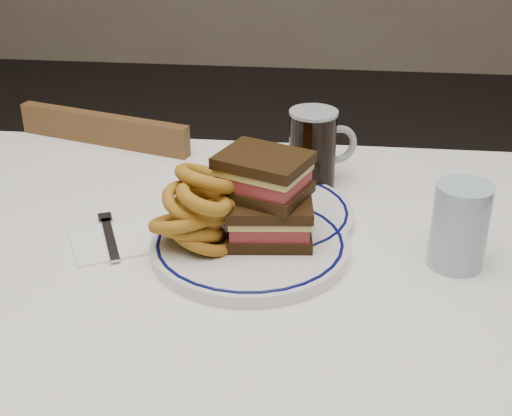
# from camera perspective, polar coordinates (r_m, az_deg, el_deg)

# --- Properties ---
(dining_table) EXTENTS (1.27, 0.87, 0.75)m
(dining_table) POSITION_cam_1_polar(r_m,az_deg,el_deg) (1.13, -5.09, -7.87)
(dining_table) COLOR white
(dining_table) RESTS_ON floor
(chair_far) EXTENTS (0.46, 0.46, 0.81)m
(chair_far) POSITION_cam_1_polar(r_m,az_deg,el_deg) (1.68, -9.05, -3.42)
(chair_far) COLOR #4D3018
(chair_far) RESTS_ON floor
(main_plate) EXTENTS (0.29, 0.29, 0.02)m
(main_plate) POSITION_cam_1_polar(r_m,az_deg,el_deg) (1.05, -0.49, -3.02)
(main_plate) COLOR silver
(main_plate) RESTS_ON dining_table
(reuben_sandwich) EXTENTS (0.15, 0.14, 0.13)m
(reuben_sandwich) POSITION_cam_1_polar(r_m,az_deg,el_deg) (1.03, 0.84, 0.86)
(reuben_sandwich) COLOR black
(reuben_sandwich) RESTS_ON main_plate
(onion_rings_main) EXTENTS (0.14, 0.14, 0.15)m
(onion_rings_main) POSITION_cam_1_polar(r_m,az_deg,el_deg) (1.02, -4.61, -0.24)
(onion_rings_main) COLOR brown
(onion_rings_main) RESTS_ON main_plate
(ketchup_ramekin) EXTENTS (0.06, 0.06, 0.03)m
(ketchup_ramekin) POSITION_cam_1_polar(r_m,az_deg,el_deg) (1.11, -1.77, 0.33)
(ketchup_ramekin) COLOR white
(ketchup_ramekin) RESTS_ON main_plate
(beer_mug) EXTENTS (0.12, 0.08, 0.14)m
(beer_mug) POSITION_cam_1_polar(r_m,az_deg,el_deg) (1.23, 4.66, 4.79)
(beer_mug) COLOR black
(beer_mug) RESTS_ON dining_table
(water_glass) EXTENTS (0.08, 0.08, 0.13)m
(water_glass) POSITION_cam_1_polar(r_m,az_deg,el_deg) (1.04, 15.97, -1.38)
(water_glass) COLOR #99B2C6
(water_glass) RESTS_ON dining_table
(far_plate) EXTENTS (0.29, 0.29, 0.02)m
(far_plate) POSITION_cam_1_polar(r_m,az_deg,el_deg) (1.14, 0.57, -0.50)
(far_plate) COLOR silver
(far_plate) RESTS_ON dining_table
(onion_rings_far) EXTENTS (0.13, 0.14, 0.06)m
(onion_rings_far) POSITION_cam_1_polar(r_m,az_deg,el_deg) (1.12, 0.38, 0.62)
(onion_rings_far) COLOR brown
(onion_rings_far) RESTS_ON far_plate
(napkin_fork) EXTENTS (0.15, 0.16, 0.01)m
(napkin_fork) POSITION_cam_1_polar(r_m,az_deg,el_deg) (1.10, -11.59, -2.53)
(napkin_fork) COLOR white
(napkin_fork) RESTS_ON dining_table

